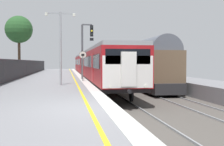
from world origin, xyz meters
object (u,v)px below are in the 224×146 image
freight_train_adjacent_track (115,63)px  platform_lamp_mid (61,41)px  background_tree_left (19,30)px  speed_limit_sign (83,62)px  commuter_train_at_platform (92,64)px  signal_gantry (85,45)px

freight_train_adjacent_track → platform_lamp_mid: (-7.54, -22.12, 1.46)m
freight_train_adjacent_track → background_tree_left: background_tree_left is taller
background_tree_left → freight_train_adjacent_track: bearing=-18.4°
freight_train_adjacent_track → platform_lamp_mid: size_ratio=9.27×
freight_train_adjacent_track → speed_limit_sign: size_ratio=18.65×
platform_lamp_mid → background_tree_left: background_tree_left is taller
commuter_train_at_platform → signal_gantry: bearing=-99.1°
commuter_train_at_platform → background_tree_left: bearing=132.7°
platform_lamp_mid → background_tree_left: 28.02m
commuter_train_at_platform → freight_train_adjacent_track: 7.64m
freight_train_adjacent_track → platform_lamp_mid: 23.42m
freight_train_adjacent_track → background_tree_left: 16.01m
speed_limit_sign → signal_gantry: bearing=81.6°
commuter_train_at_platform → speed_limit_sign: commuter_train_at_platform is taller
signal_gantry → commuter_train_at_platform: bearing=80.9°
signal_gantry → freight_train_adjacent_track: bearing=70.8°
platform_lamp_mid → background_tree_left: bearing=104.3°
commuter_train_at_platform → signal_gantry: 9.47m
speed_limit_sign → platform_lamp_mid: 4.48m
commuter_train_at_platform → platform_lamp_mid: platform_lamp_mid is taller
signal_gantry → speed_limit_sign: signal_gantry is taller
commuter_train_at_platform → platform_lamp_mid: 16.10m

